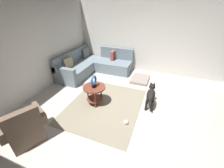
% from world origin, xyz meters
% --- Properties ---
extents(ground_plane, '(6.00, 6.00, 0.10)m').
position_xyz_m(ground_plane, '(0.00, 0.00, -0.05)').
color(ground_plane, '#B7B2A8').
extents(wall_back, '(6.00, 0.12, 2.70)m').
position_xyz_m(wall_back, '(0.00, 2.94, 1.35)').
color(wall_back, silver).
rests_on(wall_back, ground_plane).
extents(wall_right, '(0.12, 6.00, 2.70)m').
position_xyz_m(wall_right, '(2.94, 0.00, 1.35)').
color(wall_right, silver).
rests_on(wall_right, ground_plane).
extents(area_rug, '(2.30, 1.90, 0.01)m').
position_xyz_m(area_rug, '(0.15, 0.70, 0.01)').
color(area_rug, gray).
rests_on(area_rug, ground_plane).
extents(sectional_couch, '(2.20, 2.25, 0.88)m').
position_xyz_m(sectional_couch, '(1.99, 2.01, 0.29)').
color(sectional_couch, slate).
rests_on(sectional_couch, ground_plane).
extents(armchair, '(0.98, 0.89, 0.88)m').
position_xyz_m(armchair, '(-1.46, 1.72, 0.32)').
color(armchair, brown).
rests_on(armchair, ground_plane).
extents(side_table, '(0.60, 0.60, 0.54)m').
position_xyz_m(side_table, '(0.16, 1.00, 0.42)').
color(side_table, brown).
rests_on(side_table, ground_plane).
extents(torus_sculpture, '(0.28, 0.08, 0.33)m').
position_xyz_m(torus_sculpture, '(0.16, 1.00, 0.71)').
color(torus_sculpture, black).
rests_on(torus_sculpture, side_table).
extents(dog_bed_mat, '(0.80, 0.60, 0.09)m').
position_xyz_m(dog_bed_mat, '(1.98, 0.08, 0.04)').
color(dog_bed_mat, gray).
rests_on(dog_bed_mat, ground_plane).
extents(dog, '(0.85, 0.25, 0.63)m').
position_xyz_m(dog, '(0.57, -0.45, 0.38)').
color(dog, black).
rests_on(dog, ground_plane).
extents(dog_toy_ball, '(0.11, 0.11, 0.11)m').
position_xyz_m(dog_toy_ball, '(-0.30, -0.04, 0.05)').
color(dog_toy_ball, silver).
rests_on(dog_toy_ball, ground_plane).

